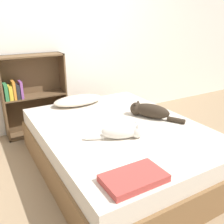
# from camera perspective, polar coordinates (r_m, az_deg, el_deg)

# --- Properties ---
(ground_plane) EXTENTS (8.00, 8.00, 0.00)m
(ground_plane) POSITION_cam_1_polar(r_m,az_deg,el_deg) (2.79, 1.64, -12.28)
(ground_plane) COLOR #997F60
(wall_back) EXTENTS (8.00, 0.06, 2.50)m
(wall_back) POSITION_cam_1_polar(r_m,az_deg,el_deg) (3.68, -10.85, 16.22)
(wall_back) COLOR white
(wall_back) RESTS_ON ground_plane
(bed) EXTENTS (1.56, 2.06, 0.48)m
(bed) POSITION_cam_1_polar(r_m,az_deg,el_deg) (2.67, 1.69, -7.98)
(bed) COLOR brown
(bed) RESTS_ON ground_plane
(pillow) EXTENTS (0.63, 0.33, 0.11)m
(pillow) POSITION_cam_1_polar(r_m,az_deg,el_deg) (3.20, -7.76, 2.67)
(pillow) COLOR beige
(pillow) RESTS_ON bed
(cat_light) EXTENTS (0.51, 0.28, 0.16)m
(cat_light) POSITION_cam_1_polar(r_m,az_deg,el_deg) (2.28, 2.71, -4.35)
(cat_light) COLOR white
(cat_light) RESTS_ON bed
(cat_dark) EXTENTS (0.38, 0.56, 0.16)m
(cat_dark) POSITION_cam_1_polar(r_m,az_deg,el_deg) (2.78, 8.35, 0.31)
(cat_dark) COLOR #33281E
(cat_dark) RESTS_ON bed
(bookshelf) EXTENTS (0.83, 0.26, 1.08)m
(bookshelf) POSITION_cam_1_polar(r_m,az_deg,el_deg) (3.53, -17.96, 3.87)
(bookshelf) COLOR brown
(bookshelf) RESTS_ON ground_plane
(blanket_fold) EXTENTS (0.43, 0.26, 0.05)m
(blanket_fold) POSITION_cam_1_polar(r_m,az_deg,el_deg) (1.75, 5.02, -14.83)
(blanket_fold) COLOR #B2423D
(blanket_fold) RESTS_ON bed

